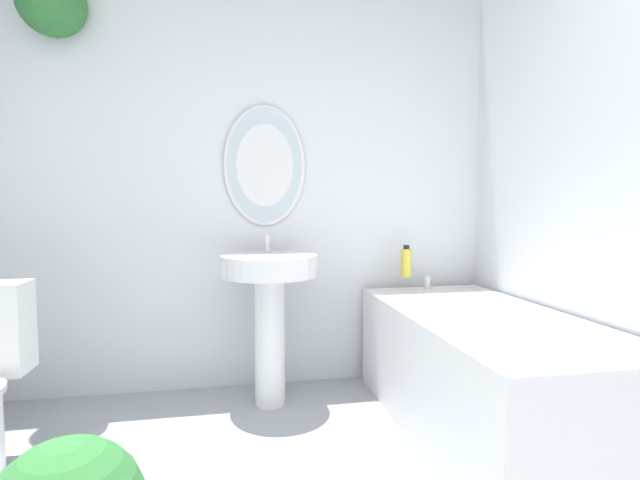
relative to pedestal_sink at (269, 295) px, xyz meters
The scene contains 5 objects.
wall_back 0.76m from the pedestal_sink, 113.65° to the left, with size 2.94×0.34×2.40m.
wall_right 1.74m from the pedestal_sink, 31.43° to the right, with size 0.06×2.41×2.40m.
pedestal_sink is the anchor object (origin of this frame).
bathtub 1.14m from the pedestal_sink, 27.99° to the right, with size 0.75×1.52×0.65m.
shampoo_bottle 0.86m from the pedestal_sink, 10.89° to the left, with size 0.06×0.06×0.19m.
Camera 1 is at (-0.14, -0.47, 1.07)m, focal length 26.00 mm.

